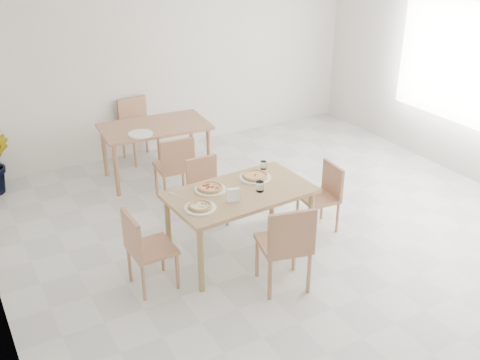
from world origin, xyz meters
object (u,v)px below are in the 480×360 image
plate_pepperoni (210,189)px  napkin_holder (233,196)px  plate_margherita (255,177)px  plate_empty (140,134)px  pizza_mushroom (200,206)px  chair_north (205,186)px  chair_back_n (137,125)px  main_table (240,199)px  chair_east (324,192)px  chair_back_s (175,164)px  second_table (155,131)px  plate_mushroom (200,208)px  chair_south (287,242)px  tumbler_a (260,186)px  tumbler_b (263,165)px  pizza_margherita (255,176)px  pizza_pepperoni (210,187)px  chair_west (144,246)px

plate_pepperoni → napkin_holder: size_ratio=2.23×
plate_margherita → plate_empty: same height
pizza_mushroom → chair_north: bearing=61.2°
napkin_holder → plate_pepperoni: bearing=117.8°
chair_back_n → plate_empty: (-0.29, -0.97, 0.24)m
main_table → chair_east: chair_east is taller
chair_north → chair_back_s: 0.63m
plate_empty → plate_margherita: bearing=-71.4°
chair_north → chair_east: 1.36m
chair_back_n → second_table: bearing=-96.7°
main_table → chair_east: (1.10, 0.00, -0.21)m
main_table → chair_back_n: 2.95m
plate_pepperoni → plate_mushroom: bearing=-130.9°
plate_pepperoni → plate_empty: same height
chair_south → plate_mushroom: bearing=-33.2°
chair_east → plate_margherita: bearing=-96.8°
chair_east → plate_pepperoni: bearing=-91.5°
tumbler_a → tumbler_b: size_ratio=1.18×
chair_east → plate_margherita: chair_east is taller
pizza_mushroom → chair_back_n: size_ratio=0.30×
tumbler_a → pizza_margherita: bearing=67.9°
plate_pepperoni → napkin_holder: bearing=-76.0°
tumbler_a → chair_back_s: size_ratio=0.12×
pizza_pepperoni → tumbler_a: 0.51m
chair_south → pizza_pepperoni: (-0.32, 0.93, 0.25)m
pizza_pepperoni → tumbler_b: (0.74, 0.17, 0.01)m
chair_west → tumbler_b: (1.58, 0.40, 0.32)m
tumbler_b → chair_back_s: 1.28m
plate_pepperoni → plate_empty: size_ratio=1.03×
plate_pepperoni → pizza_mushroom: 0.40m
main_table → plate_pepperoni: (-0.25, 0.17, 0.09)m
chair_back_s → plate_empty: chair_back_s is taller
chair_south → tumbler_a: size_ratio=8.76×
plate_mushroom → pizza_mushroom: bearing=90.0°
main_table → chair_south: size_ratio=1.63×
main_table → napkin_holder: size_ratio=10.46×
plate_margherita → chair_south: bearing=-103.3°
plate_pepperoni → tumbler_b: (0.74, 0.17, 0.04)m
tumbler_b → plate_empty: tumbler_b is taller
plate_mushroom → plate_empty: same height
pizza_margherita → pizza_pepperoni: bearing=-179.0°
tumbler_a → plate_empty: (-0.49, 2.08, -0.04)m
main_table → pizza_pepperoni: bearing=143.2°
chair_west → plate_pepperoni: chair_west is taller
tumbler_b → chair_east: bearing=-28.9°
chair_back_s → pizza_margherita: bearing=111.5°
pizza_pepperoni → napkin_holder: (0.08, -0.33, 0.04)m
pizza_margherita → chair_back_n: size_ratio=0.33×
plate_mushroom → plate_empty: (0.20, 2.12, 0.00)m
tumbler_a → napkin_holder: size_ratio=0.73×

